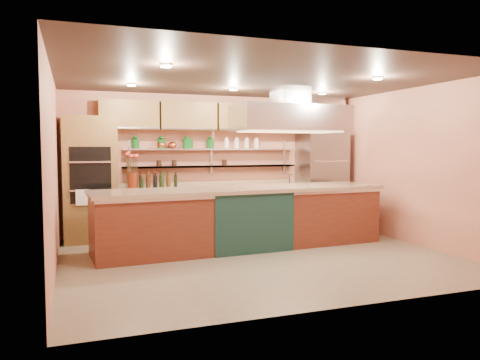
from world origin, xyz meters
name	(u,v)px	position (x,y,z in m)	size (l,w,h in m)	color
floor	(258,257)	(0.00, 0.00, -0.01)	(6.00, 5.00, 0.02)	gray
ceiling	(259,79)	(0.00, 0.00, 2.80)	(6.00, 5.00, 0.02)	black
wall_back	(213,164)	(0.00, 2.50, 1.40)	(6.00, 0.04, 2.80)	tan
wall_front	(347,179)	(0.00, -2.50, 1.40)	(6.00, 0.04, 2.80)	tan
wall_left	(53,172)	(-3.00, 0.00, 1.40)	(0.04, 5.00, 2.80)	tan
wall_right	(414,166)	(3.00, 0.00, 1.40)	(0.04, 5.00, 2.80)	tan
oven_stack	(90,179)	(-2.45, 2.18, 1.15)	(0.95, 0.64, 2.30)	brown
refrigerator	(322,179)	(2.35, 2.14, 1.05)	(0.95, 0.72, 2.10)	gray
back_counter	(215,210)	(-0.05, 2.20, 0.47)	(3.84, 0.64, 0.93)	tan
wall_shelf_lower	(213,166)	(-0.05, 2.37, 1.35)	(3.60, 0.26, 0.03)	silver
wall_shelf_upper	(213,149)	(-0.05, 2.37, 1.70)	(3.60, 0.26, 0.03)	silver
upper_cabinets	(216,117)	(0.00, 2.32, 2.35)	(4.60, 0.36, 0.55)	brown
range_hood	(290,118)	(0.90, 0.75, 2.25)	(2.00, 1.00, 0.45)	silver
ceiling_downlights	(254,82)	(0.00, 0.20, 2.77)	(4.00, 2.80, 0.02)	#FFE5A5
island	(242,218)	(0.00, 0.75, 0.52)	(5.01, 1.09, 1.05)	maroon
flower_vase	(132,181)	(-1.69, 2.15, 1.10)	(0.19, 0.19, 0.33)	#601F0E
oil_bottle_cluster	(158,183)	(-1.20, 2.15, 1.05)	(0.77, 0.22, 0.25)	black
kitchen_scale	(235,185)	(0.36, 2.15, 0.97)	(0.16, 0.12, 0.09)	white
bar_faucet	(289,180)	(1.63, 2.25, 1.05)	(0.03, 0.03, 0.23)	silver
copper_kettle	(172,145)	(-0.88, 2.37, 1.78)	(0.17, 0.17, 0.14)	#CE552F
green_canister	(189,144)	(-0.55, 2.37, 1.81)	(0.17, 0.17, 0.20)	#0F4716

